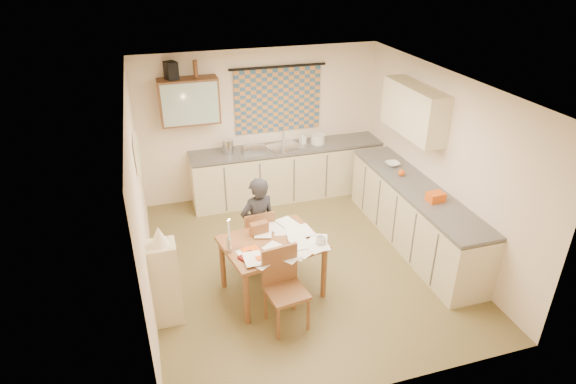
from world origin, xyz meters
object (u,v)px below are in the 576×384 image
object	(u,v)px
counter_right	(414,216)
person	(258,225)
chair_far	(257,248)
counter_back	(289,172)
dining_table	(273,266)
stove	(456,257)
shelf_stand	(166,283)

from	to	relation	value
counter_right	person	size ratio (longest dim) A/B	2.18
chair_far	counter_right	bearing A→B (deg)	172.97
counter_back	person	distance (m)	2.16
counter_right	dining_table	size ratio (longest dim) A/B	2.27
counter_back	chair_far	xyz separation A→B (m)	(-1.01, -1.85, -0.17)
stove	person	distance (m)	2.55
counter_back	dining_table	world-z (taller)	counter_back
person	counter_back	bearing A→B (deg)	-131.19
chair_far	shelf_stand	bearing A→B (deg)	26.06
dining_table	chair_far	distance (m)	0.61
counter_right	counter_back	bearing A→B (deg)	123.69
counter_back	shelf_stand	xyz separation A→B (m)	(-2.24, -2.59, 0.07)
counter_back	counter_right	bearing A→B (deg)	-56.31
dining_table	shelf_stand	bearing A→B (deg)	175.15
dining_table	counter_back	bearing A→B (deg)	57.55
shelf_stand	person	bearing A→B (deg)	28.64
counter_right	dining_table	bearing A→B (deg)	-167.39
counter_back	dining_table	distance (m)	2.63
stove	dining_table	distance (m)	2.31
shelf_stand	dining_table	bearing A→B (deg)	6.30
stove	dining_table	world-z (taller)	stove
dining_table	person	distance (m)	0.62
counter_back	person	world-z (taller)	person
counter_right	person	distance (m)	2.30
dining_table	person	bearing A→B (deg)	83.29
counter_right	stove	world-z (taller)	counter_right
counter_back	shelf_stand	bearing A→B (deg)	-130.93
chair_far	shelf_stand	size ratio (longest dim) A/B	0.86
counter_right	dining_table	distance (m)	2.31
counter_back	person	xyz separation A→B (m)	(-1.00, -1.91, 0.22)
counter_back	stove	xyz separation A→B (m)	(1.30, -2.99, -0.02)
stove	shelf_stand	xyz separation A→B (m)	(-3.54, 0.40, 0.09)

